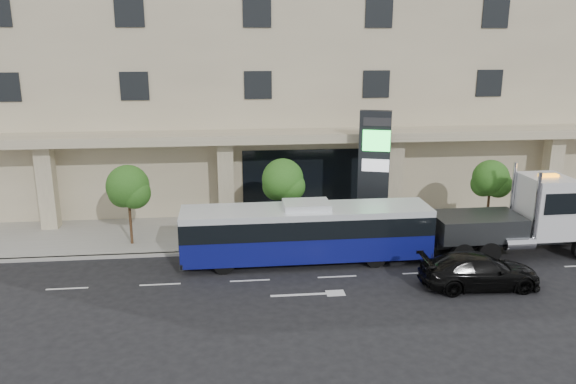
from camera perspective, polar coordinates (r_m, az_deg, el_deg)
name	(u,v)px	position (r m, az deg, el deg)	size (l,w,h in m)	color
ground	(331,264)	(27.51, 4.40, -7.33)	(120.00, 120.00, 0.00)	black
sidewalk	(315,229)	(32.10, 2.79, -3.82)	(120.00, 6.00, 0.15)	gray
curb	(324,248)	(29.32, 3.70, -5.71)	(120.00, 0.30, 0.15)	gray
convention_center	(294,48)	(40.69, 0.65, 14.41)	(60.00, 17.60, 20.00)	tan
tree_left	(129,189)	(29.96, -15.90, 0.28)	(2.27, 2.20, 4.22)	#422B19
tree_mid	(283,182)	(29.61, -0.49, 0.99)	(2.28, 2.20, 4.38)	#422B19
tree_right	(491,181)	(32.81, 19.93, 1.08)	(2.10, 2.00, 4.04)	#422B19
city_bus	(306,232)	(27.23, 1.85, -4.04)	(12.05, 2.60, 3.05)	black
tow_truck	(527,219)	(30.56, 23.09, -2.52)	(9.94, 2.62, 4.53)	#2D3033
black_sedan	(479,271)	(26.15, 18.87, -7.58)	(2.12, 5.21, 1.51)	black
signage_pylon	(374,171)	(31.08, 8.70, 2.09)	(1.78, 1.09, 6.74)	black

